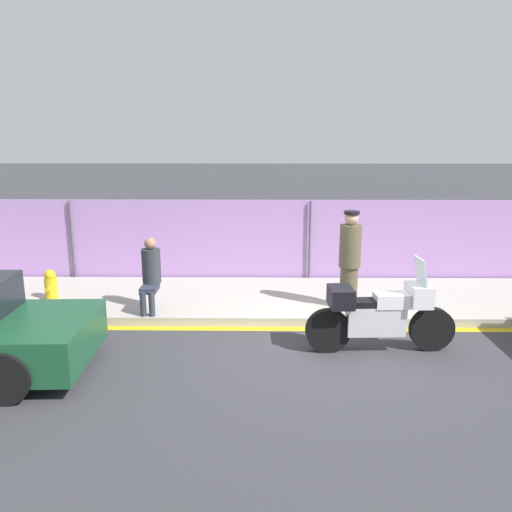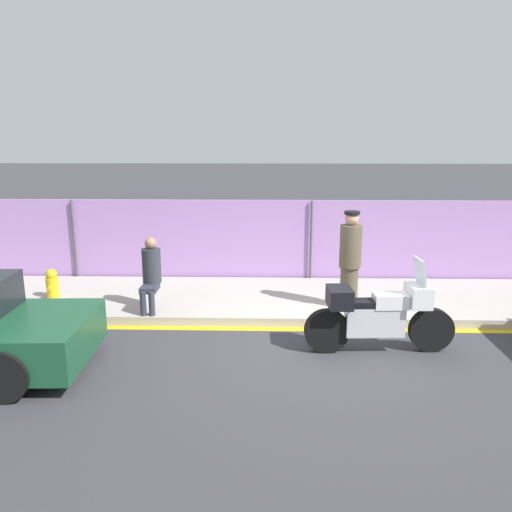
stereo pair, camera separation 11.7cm
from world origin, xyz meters
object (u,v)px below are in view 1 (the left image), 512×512
Objects in this scene: officer_standing at (350,259)px; person_seated_on_curb at (151,270)px; fire_hydrant at (51,285)px; motorcycle at (379,314)px.

officer_standing reaches higher than person_seated_on_curb.
person_seated_on_curb reaches higher than fire_hydrant.
officer_standing reaches higher than motorcycle.
officer_standing is at bearing -4.20° from fire_hydrant.
officer_standing is (-0.20, 1.64, 0.49)m from motorcycle.
officer_standing is at bearing 94.32° from motorcycle.
motorcycle reaches higher than fire_hydrant.
person_seated_on_curb is at bearing 156.59° from motorcycle.
person_seated_on_curb is at bearing -177.25° from officer_standing.
person_seated_on_curb is 2.28× the size of fire_hydrant.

